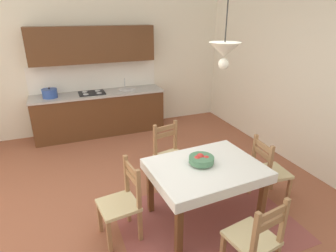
{
  "coord_description": "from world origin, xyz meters",
  "views": [
    {
      "loc": [
        -0.78,
        -2.95,
        2.44
      ],
      "look_at": [
        0.49,
        0.27,
        1.04
      ],
      "focal_mm": 29.97,
      "sensor_mm": 36.0,
      "label": 1
    }
  ],
  "objects_px": {
    "dining_chair_camera_side": "(255,240)",
    "dining_table": "(205,175)",
    "pendant_lamp": "(224,51)",
    "kitchen_cabinetry": "(98,94)",
    "dining_chair_tv_side": "(122,203)",
    "dining_chair_kitchen_side": "(170,156)",
    "dining_chair_window_side": "(269,172)",
    "fruit_bowl": "(201,159)"
  },
  "relations": [
    {
      "from": "dining_chair_kitchen_side",
      "to": "dining_chair_tv_side",
      "type": "relative_size",
      "value": 1.0
    },
    {
      "from": "dining_chair_tv_side",
      "to": "pendant_lamp",
      "type": "distance_m",
      "value": 1.99
    },
    {
      "from": "dining_chair_camera_side",
      "to": "dining_chair_tv_side",
      "type": "distance_m",
      "value": 1.45
    },
    {
      "from": "dining_chair_tv_side",
      "to": "dining_chair_window_side",
      "type": "xyz_separation_m",
      "value": [
        2.0,
        -0.07,
        0.0
      ]
    },
    {
      "from": "dining_chair_tv_side",
      "to": "fruit_bowl",
      "type": "xyz_separation_m",
      "value": [
        0.98,
        -0.02,
        0.37
      ]
    },
    {
      "from": "dining_chair_window_side",
      "to": "fruit_bowl",
      "type": "height_order",
      "value": "dining_chair_window_side"
    },
    {
      "from": "pendant_lamp",
      "to": "dining_chair_tv_side",
      "type": "bearing_deg",
      "value": 171.31
    },
    {
      "from": "dining_table",
      "to": "dining_chair_tv_side",
      "type": "height_order",
      "value": "dining_chair_tv_side"
    },
    {
      "from": "kitchen_cabinetry",
      "to": "dining_chair_tv_side",
      "type": "relative_size",
      "value": 2.88
    },
    {
      "from": "dining_table",
      "to": "dining_chair_kitchen_side",
      "type": "distance_m",
      "value": 0.95
    },
    {
      "from": "dining_chair_tv_side",
      "to": "dining_chair_window_side",
      "type": "distance_m",
      "value": 2.0
    },
    {
      "from": "dining_chair_tv_side",
      "to": "pendant_lamp",
      "type": "xyz_separation_m",
      "value": [
        1.1,
        -0.17,
        1.65
      ]
    },
    {
      "from": "dining_chair_kitchen_side",
      "to": "dining_chair_window_side",
      "type": "distance_m",
      "value": 1.4
    },
    {
      "from": "dining_table",
      "to": "pendant_lamp",
      "type": "relative_size",
      "value": 1.7
    },
    {
      "from": "kitchen_cabinetry",
      "to": "dining_chair_camera_side",
      "type": "relative_size",
      "value": 2.88
    },
    {
      "from": "dining_chair_tv_side",
      "to": "pendant_lamp",
      "type": "height_order",
      "value": "pendant_lamp"
    },
    {
      "from": "kitchen_cabinetry",
      "to": "dining_chair_window_side",
      "type": "distance_m",
      "value": 3.72
    },
    {
      "from": "dining_chair_camera_side",
      "to": "dining_table",
      "type": "bearing_deg",
      "value": 91.99
    },
    {
      "from": "dining_chair_camera_side",
      "to": "dining_chair_tv_side",
      "type": "xyz_separation_m",
      "value": [
        -1.05,
        1.01,
        0.0
      ]
    },
    {
      "from": "pendant_lamp",
      "to": "dining_chair_camera_side",
      "type": "bearing_deg",
      "value": -93.41
    },
    {
      "from": "dining_table",
      "to": "dining_chair_camera_side",
      "type": "distance_m",
      "value": 0.94
    },
    {
      "from": "dining_chair_camera_side",
      "to": "dining_chair_window_side",
      "type": "bearing_deg",
      "value": 44.56
    },
    {
      "from": "kitchen_cabinetry",
      "to": "dining_table",
      "type": "bearing_deg",
      "value": -76.94
    },
    {
      "from": "dining_chair_kitchen_side",
      "to": "dining_chair_tv_side",
      "type": "distance_m",
      "value": 1.26
    },
    {
      "from": "dining_chair_tv_side",
      "to": "dining_chair_kitchen_side",
      "type": "bearing_deg",
      "value": 42.06
    },
    {
      "from": "dining_table",
      "to": "dining_chair_camera_side",
      "type": "xyz_separation_m",
      "value": [
        0.03,
        -0.93,
        -0.18
      ]
    },
    {
      "from": "dining_chair_camera_side",
      "to": "dining_chair_window_side",
      "type": "relative_size",
      "value": 1.0
    },
    {
      "from": "dining_chair_camera_side",
      "to": "dining_chair_tv_side",
      "type": "relative_size",
      "value": 1.0
    },
    {
      "from": "dining_chair_window_side",
      "to": "dining_chair_kitchen_side",
      "type": "bearing_deg",
      "value": 139.3
    },
    {
      "from": "dining_chair_kitchen_side",
      "to": "dining_chair_tv_side",
      "type": "bearing_deg",
      "value": -137.94
    },
    {
      "from": "dining_chair_kitchen_side",
      "to": "pendant_lamp",
      "type": "height_order",
      "value": "pendant_lamp"
    },
    {
      "from": "dining_chair_camera_side",
      "to": "dining_chair_tv_side",
      "type": "height_order",
      "value": "same"
    },
    {
      "from": "fruit_bowl",
      "to": "dining_chair_kitchen_side",
      "type": "bearing_deg",
      "value": 92.94
    },
    {
      "from": "dining_chair_camera_side",
      "to": "pendant_lamp",
      "type": "height_order",
      "value": "pendant_lamp"
    },
    {
      "from": "pendant_lamp",
      "to": "kitchen_cabinetry",
      "type": "bearing_deg",
      "value": 104.06
    },
    {
      "from": "dining_chair_tv_side",
      "to": "fruit_bowl",
      "type": "distance_m",
      "value": 1.05
    },
    {
      "from": "dining_chair_tv_side",
      "to": "fruit_bowl",
      "type": "relative_size",
      "value": 3.1
    },
    {
      "from": "dining_chair_kitchen_side",
      "to": "pendant_lamp",
      "type": "xyz_separation_m",
      "value": [
        0.16,
        -1.01,
        1.65
      ]
    },
    {
      "from": "dining_table",
      "to": "dining_chair_tv_side",
      "type": "distance_m",
      "value": 1.04
    },
    {
      "from": "dining_chair_kitchen_side",
      "to": "pendant_lamp",
      "type": "relative_size",
      "value": 1.16
    },
    {
      "from": "dining_chair_kitchen_side",
      "to": "dining_chair_camera_side",
      "type": "height_order",
      "value": "same"
    },
    {
      "from": "dining_chair_kitchen_side",
      "to": "pendant_lamp",
      "type": "distance_m",
      "value": 1.94
    }
  ]
}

